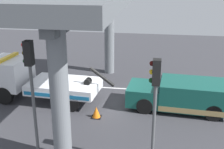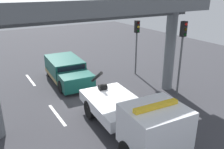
# 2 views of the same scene
# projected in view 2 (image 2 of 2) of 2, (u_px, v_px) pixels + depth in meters

# --- Properties ---
(ground_plane) EXTENTS (60.00, 40.00, 0.10)m
(ground_plane) POSITION_uv_depth(u_px,v_px,m) (95.00, 105.00, 14.01)
(ground_plane) COLOR #38383D
(lane_stripe_west) EXTENTS (2.60, 0.16, 0.01)m
(lane_stripe_west) POSITION_uv_depth(u_px,v_px,m) (30.00, 80.00, 17.67)
(lane_stripe_west) COLOR silver
(lane_stripe_west) RESTS_ON ground
(lane_stripe_mid) EXTENTS (2.60, 0.16, 0.01)m
(lane_stripe_mid) POSITION_uv_depth(u_px,v_px,m) (57.00, 115.00, 12.86)
(lane_stripe_mid) COLOR silver
(lane_stripe_mid) RESTS_ON ground
(tow_truck_white) EXTENTS (7.32, 2.79, 2.46)m
(tow_truck_white) POSITION_uv_depth(u_px,v_px,m) (135.00, 117.00, 10.37)
(tow_truck_white) COLOR white
(tow_truck_white) RESTS_ON ground
(towed_van_green) EXTENTS (5.33, 2.52, 1.58)m
(towed_van_green) POSITION_uv_depth(u_px,v_px,m) (67.00, 71.00, 17.26)
(towed_van_green) COLOR #145147
(towed_van_green) RESTS_ON ground
(overpass_structure) EXTENTS (3.60, 12.66, 6.04)m
(overpass_structure) POSITION_uv_depth(u_px,v_px,m) (96.00, 14.00, 11.83)
(overpass_structure) COLOR slate
(overpass_structure) RESTS_ON ground
(traffic_light_near) EXTENTS (0.39, 0.32, 4.21)m
(traffic_light_near) POSITION_uv_depth(u_px,v_px,m) (137.00, 36.00, 17.84)
(traffic_light_near) COLOR #515456
(traffic_light_near) RESTS_ON ground
(traffic_light_far) EXTENTS (0.39, 0.32, 4.68)m
(traffic_light_far) POSITION_uv_depth(u_px,v_px,m) (182.00, 43.00, 14.12)
(traffic_light_far) COLOR #515456
(traffic_light_far) RESTS_ON ground
(traffic_cone_orange) EXTENTS (0.49, 0.49, 0.58)m
(traffic_cone_orange) POSITION_uv_depth(u_px,v_px,m) (118.00, 93.00, 14.81)
(traffic_cone_orange) COLOR orange
(traffic_cone_orange) RESTS_ON ground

